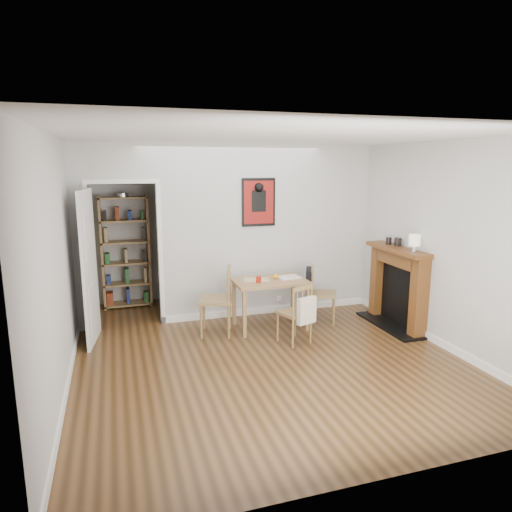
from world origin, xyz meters
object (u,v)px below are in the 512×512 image
object	(u,v)px
bookshelf	(126,252)
red_glass	(259,279)
chair_right	(322,294)
fireplace	(398,284)
mantel_lamp	(415,241)
notebook	(289,277)
chair_left	(216,301)
ceramic_jar_b	(389,241)
orange_fruit	(276,276)
dining_table	(270,286)
chair_front	(295,313)
ceramic_jar_a	(398,242)

from	to	relation	value
bookshelf	red_glass	bearing A→B (deg)	-46.02
chair_right	bookshelf	distance (m)	3.23
fireplace	mantel_lamp	bearing A→B (deg)	-98.16
chair_right	notebook	bearing A→B (deg)	176.03
chair_left	ceramic_jar_b	bearing A→B (deg)	-4.27
bookshelf	notebook	distance (m)	2.75
orange_fruit	ceramic_jar_b	distance (m)	1.75
orange_fruit	notebook	distance (m)	0.20
bookshelf	ceramic_jar_b	xyz separation A→B (m)	(3.67, -1.89, 0.31)
fireplace	chair_right	bearing A→B (deg)	153.75
dining_table	chair_front	world-z (taller)	chair_front
chair_left	ceramic_jar_b	size ratio (longest dim) A/B	9.26
chair_left	fireplace	world-z (taller)	fireplace
chair_left	chair_right	size ratio (longest dim) A/B	1.15
chair_left	mantel_lamp	xyz separation A→B (m)	(2.52, -0.83, 0.83)
chair_right	ceramic_jar_b	distance (m)	1.25
chair_front	ceramic_jar_a	bearing A→B (deg)	8.76
dining_table	chair_left	xyz separation A→B (m)	(-0.79, -0.01, -0.14)
chair_right	chair_front	distance (m)	0.94
ceramic_jar_b	fireplace	bearing A→B (deg)	-85.20
chair_front	orange_fruit	bearing A→B (deg)	92.27
notebook	ceramic_jar_b	distance (m)	1.57
chair_left	red_glass	bearing A→B (deg)	-6.85
chair_front	fireplace	distance (m)	1.68
chair_right	red_glass	bearing A→B (deg)	-174.49
red_glass	ceramic_jar_a	bearing A→B (deg)	-8.04
fireplace	ceramic_jar_b	xyz separation A→B (m)	(-0.02, 0.26, 0.60)
chair_front	bookshelf	distance (m)	3.12
bookshelf	red_glass	distance (m)	2.46
red_glass	notebook	distance (m)	0.52
ceramic_jar_a	ceramic_jar_b	distance (m)	0.17
red_glass	notebook	world-z (taller)	red_glass
bookshelf	chair_right	bearing A→B (deg)	-31.59
red_glass	dining_table	bearing A→B (deg)	23.27
mantel_lamp	chair_left	bearing A→B (deg)	161.78
bookshelf	fireplace	size ratio (longest dim) A/B	1.46
chair_front	notebook	world-z (taller)	chair_front
bookshelf	red_glass	size ratio (longest dim) A/B	19.84
chair_front	notebook	bearing A→B (deg)	75.71
chair_left	ceramic_jar_a	bearing A→B (deg)	-7.77
ceramic_jar_a	chair_front	bearing A→B (deg)	-171.24
fireplace	orange_fruit	xyz separation A→B (m)	(-1.68, 0.52, 0.12)
chair_right	bookshelf	xyz separation A→B (m)	(-2.72, 1.67, 0.47)
notebook	ceramic_jar_b	xyz separation A→B (m)	(1.46, -0.25, 0.50)
notebook	ceramic_jar_a	bearing A→B (deg)	-15.47
fireplace	mantel_lamp	world-z (taller)	mantel_lamp
notebook	ceramic_jar_b	world-z (taller)	ceramic_jar_b
chair_front	notebook	size ratio (longest dim) A/B	2.48
orange_fruit	notebook	xyz separation A→B (m)	(0.20, -0.01, -0.03)
chair_right	orange_fruit	bearing A→B (deg)	176.72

